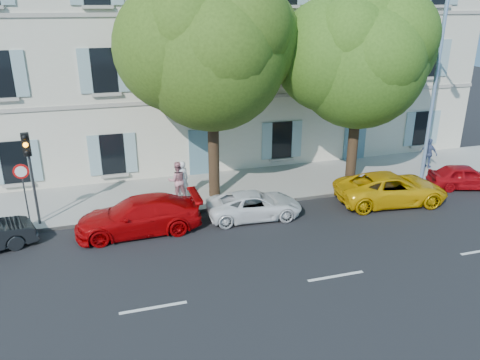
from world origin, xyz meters
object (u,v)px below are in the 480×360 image
object	(u,v)px
car_white_coupe	(254,205)
pedestrian_a	(182,180)
tree_right	(360,63)
traffic_light	(29,159)
car_red_hatchback	(465,177)
road_sign	(23,181)
pedestrian_b	(177,180)
car_yellow_supercar	(391,188)
car_red_coupe	(139,216)
street_lamp	(438,79)
tree_left	(212,57)
pedestrian_c	(429,153)

from	to	relation	value
car_white_coupe	pedestrian_a	bearing A→B (deg)	48.86
tree_right	traffic_light	xyz separation A→B (m)	(-14.11, -0.41, -3.06)
car_red_hatchback	road_sign	world-z (taller)	road_sign
pedestrian_a	road_sign	bearing A→B (deg)	-7.71
traffic_light	pedestrian_b	distance (m)	6.17
car_red_hatchback	car_yellow_supercar	bearing A→B (deg)	114.48
car_red_coupe	car_red_hatchback	bearing A→B (deg)	90.25
road_sign	pedestrian_a	xyz separation A→B (m)	(6.36, 0.96, -0.96)
tree_right	car_red_hatchback	bearing A→B (deg)	-17.14
street_lamp	car_red_hatchback	bearing A→B (deg)	-37.33
pedestrian_a	traffic_light	bearing A→B (deg)	-6.09
car_white_coupe	road_sign	world-z (taller)	road_sign
car_white_coupe	tree_left	bearing A→B (deg)	28.23
tree_left	road_sign	xyz separation A→B (m)	(-7.82, -0.86, -4.40)
car_red_coupe	car_red_hatchback	xyz separation A→B (m)	(15.63, 0.25, -0.12)
road_sign	tree_right	bearing A→B (deg)	1.13
car_red_coupe	traffic_light	world-z (taller)	traffic_light
car_white_coupe	tree_right	size ratio (longest dim) A/B	0.44
pedestrian_a	pedestrian_b	size ratio (longest dim) A/B	1.00
tree_left	pedestrian_b	bearing A→B (deg)	176.90
tree_right	road_sign	distance (m)	15.01
car_red_coupe	car_white_coupe	xyz separation A→B (m)	(4.77, 0.00, -0.15)
car_yellow_supercar	street_lamp	bearing A→B (deg)	-55.02
tree_right	street_lamp	world-z (taller)	tree_right
car_white_coupe	tree_left	distance (m)	6.44
car_red_coupe	pedestrian_c	bearing A→B (deg)	100.20
tree_right	traffic_light	bearing A→B (deg)	-178.36
car_white_coupe	car_yellow_supercar	xyz separation A→B (m)	(6.36, -0.29, 0.14)
road_sign	pedestrian_b	bearing A→B (deg)	8.77
traffic_light	car_white_coupe	bearing A→B (deg)	-9.80
car_red_hatchback	pedestrian_a	bearing A→B (deg)	97.88
tree_right	pedestrian_c	size ratio (longest dim) A/B	5.66
car_red_coupe	pedestrian_b	xyz separation A→B (m)	(1.96, 2.55, 0.33)
car_red_coupe	tree_left	bearing A→B (deg)	123.46
road_sign	pedestrian_a	world-z (taller)	road_sign
tree_right	street_lamp	distance (m)	3.98
car_red_coupe	tree_right	distance (m)	11.71
car_yellow_supercar	pedestrian_a	distance (m)	9.40
car_yellow_supercar	pedestrian_a	bearing A→B (deg)	78.53
street_lamp	car_white_coupe	bearing A→B (deg)	-171.72
traffic_light	street_lamp	xyz separation A→B (m)	(17.98, -0.12, 2.27)
tree_left	tree_right	bearing A→B (deg)	-4.91
tree_left	traffic_light	xyz separation A→B (m)	(-7.46, -0.98, -3.49)
car_yellow_supercar	traffic_light	xyz separation A→B (m)	(-14.95, 1.78, 2.21)
tree_left	pedestrian_c	bearing A→B (deg)	2.50
street_lamp	pedestrian_a	world-z (taller)	street_lamp
car_red_hatchback	road_sign	bearing A→B (deg)	103.75
car_red_coupe	car_red_hatchback	size ratio (longest dim) A/B	1.42
car_red_hatchback	pedestrian_a	size ratio (longest dim) A/B	1.94
car_yellow_supercar	pedestrian_b	size ratio (longest dim) A/B	2.83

